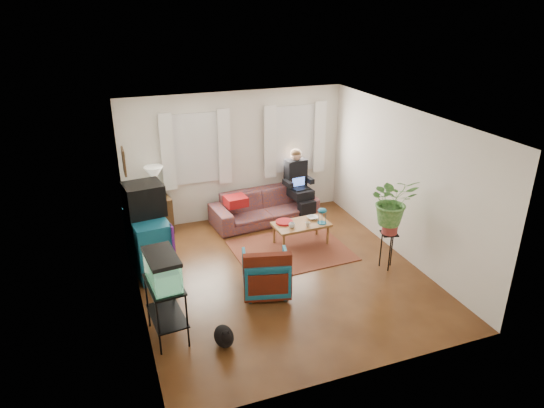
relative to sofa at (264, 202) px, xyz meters
name	(u,v)px	position (x,y,z in m)	size (l,w,h in m)	color
floor	(280,274)	(-0.44, -2.05, -0.42)	(4.50, 5.00, 0.01)	#4F2B14
ceiling	(282,119)	(-0.44, -2.05, 2.18)	(4.50, 5.00, 0.01)	white
wall_back	(236,156)	(-0.44, 0.45, 0.88)	(4.50, 0.01, 2.60)	silver
wall_front	(362,283)	(-0.44, -4.55, 0.88)	(4.50, 0.01, 2.60)	silver
wall_left	(132,223)	(-2.69, -2.05, 0.88)	(0.01, 5.00, 2.60)	silver
wall_right	(404,184)	(1.81, -2.05, 0.88)	(0.01, 5.00, 2.60)	silver
window_left	(196,149)	(-1.24, 0.43, 1.13)	(1.08, 0.04, 1.38)	white
window_right	(294,139)	(0.81, 0.43, 1.13)	(1.08, 0.04, 1.38)	white
curtains_left	(197,150)	(-1.24, 0.35, 1.13)	(1.36, 0.06, 1.50)	white
curtains_right	(295,140)	(0.81, 0.35, 1.13)	(1.36, 0.06, 1.50)	white
picture_frame	(124,161)	(-2.66, -1.20, 1.53)	(0.04, 0.32, 0.40)	#3D2616
area_rug	(291,250)	(0.02, -1.37, -0.41)	(2.00, 1.60, 0.01)	maroon
sofa	(264,202)	(0.00, 0.00, 0.00)	(2.14, 0.84, 0.84)	brown
seated_person	(298,186)	(0.77, 0.08, 0.22)	(0.54, 0.66, 1.28)	black
side_table	(158,215)	(-2.09, 0.26, -0.07)	(0.48, 0.48, 0.70)	#412418
table_lamp	(155,183)	(-2.09, 0.26, 0.59)	(0.36, 0.36, 0.64)	white
dresser	(149,243)	(-2.43, -1.15, 0.07)	(0.54, 1.09, 0.98)	#12566C
crt_tv	(144,199)	(-2.43, -1.04, 0.82)	(0.60, 0.54, 0.52)	black
aquarium_stand	(167,310)	(-2.44, -3.03, -0.01)	(0.41, 0.74, 0.83)	black
aquarium	(162,269)	(-2.44, -3.03, 0.63)	(0.37, 0.68, 0.44)	#7FD899
black_cat	(224,334)	(-1.79, -3.47, -0.25)	(0.25, 0.39, 0.33)	black
armchair	(266,272)	(-0.84, -2.46, -0.06)	(0.69, 0.65, 0.71)	#136675
serape_throw	(268,272)	(-0.91, -2.73, 0.08)	(0.71, 0.16, 0.59)	#9E0A0A
coffee_table	(301,234)	(0.30, -1.19, -0.21)	(1.02, 0.56, 0.42)	brown
cup_a	(292,225)	(0.07, -1.30, 0.05)	(0.12, 0.12, 0.09)	white
cup_b	(308,224)	(0.35, -1.36, 0.05)	(0.09, 0.09, 0.09)	beige
bowl	(312,218)	(0.57, -1.09, 0.03)	(0.20, 0.20, 0.05)	white
snack_tray	(284,222)	(0.01, -1.07, 0.02)	(0.32, 0.32, 0.04)	#B21414
birdcage	(322,216)	(0.66, -1.32, 0.15)	(0.17, 0.17, 0.30)	#115B6B
plant_stand	(387,250)	(1.32, -2.48, -0.09)	(0.28, 0.28, 0.65)	black
potted_plant	(392,208)	(1.32, -2.48, 0.68)	(0.74, 0.64, 0.83)	#599947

